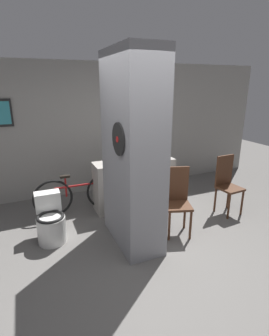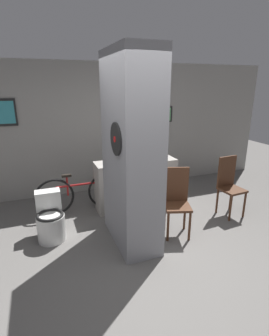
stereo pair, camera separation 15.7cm
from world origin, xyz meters
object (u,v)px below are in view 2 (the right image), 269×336
at_px(chair_near_pillar, 177,199).
at_px(chair_by_doorway, 229,184).
at_px(bicycle, 81,193).
at_px(bottle_tall, 148,152).
at_px(toilet, 51,220).

height_order(chair_near_pillar, chair_by_doorway, same).
xyz_separation_m(bicycle, bottle_tall, (1.22, -0.15, 0.66)).
height_order(toilet, bicycle, bicycle).
height_order(chair_by_doorway, bottle_tall, bottle_tall).
bearing_deg(toilet, bottle_tall, 17.78).
distance_m(toilet, chair_by_doorway, 2.97).
relative_size(chair_near_pillar, bicycle, 0.65).
distance_m(chair_near_pillar, chair_by_doorway, 1.18).
xyz_separation_m(chair_near_pillar, bicycle, (-1.21, 1.23, -0.21)).
height_order(bicycle, bottle_tall, bottle_tall).
xyz_separation_m(chair_near_pillar, bottle_tall, (0.00, 1.08, 0.45)).
bearing_deg(bottle_tall, chair_by_doorway, -36.24).
height_order(chair_by_doorway, bicycle, chair_by_doorway).
relative_size(toilet, chair_by_doorway, 0.66).
bearing_deg(chair_by_doorway, chair_near_pillar, -173.02).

